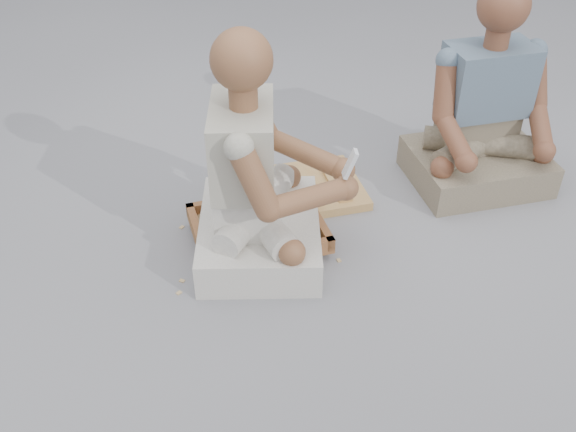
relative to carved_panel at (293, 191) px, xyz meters
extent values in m
plane|color=gray|center=(-0.03, -0.70, -0.02)|extent=(60.00, 60.00, 0.00)
cube|color=#A36C3F|center=(0.00, 0.00, 0.00)|extent=(0.64, 0.45, 0.04)
cube|color=brown|center=(-0.20, -0.30, 0.03)|extent=(0.55, 0.46, 0.02)
cube|color=brown|center=(-0.22, -0.11, 0.06)|extent=(0.51, 0.09, 0.05)
cube|color=brown|center=(-0.18, -0.49, 0.06)|extent=(0.51, 0.09, 0.05)
cube|color=brown|center=(0.04, -0.27, 0.06)|extent=(0.08, 0.41, 0.05)
cube|color=brown|center=(-0.44, -0.33, 0.06)|extent=(0.08, 0.41, 0.05)
cube|color=#CEB67A|center=(-0.20, -0.30, 0.04)|extent=(0.48, 0.40, 0.01)
cube|color=white|center=(-0.12, -0.36, 0.05)|extent=(0.10, 0.13, 0.00)
cylinder|color=tan|center=(-0.05, -0.27, 0.05)|extent=(0.06, 0.07, 0.02)
cube|color=white|center=(-0.22, -0.20, 0.05)|extent=(0.14, 0.08, 0.00)
cylinder|color=tan|center=(-0.12, -0.25, 0.05)|extent=(0.07, 0.05, 0.02)
cube|color=white|center=(-0.29, -0.38, 0.05)|extent=(0.15, 0.06, 0.00)
cylinder|color=tan|center=(-0.19, -0.35, 0.05)|extent=(0.07, 0.04, 0.02)
cube|color=white|center=(-0.10, -0.31, 0.05)|extent=(0.08, 0.14, 0.00)
cylinder|color=tan|center=(-0.06, -0.40, 0.05)|extent=(0.05, 0.07, 0.02)
cube|color=white|center=(-0.25, -0.25, 0.06)|extent=(0.15, 0.03, 0.00)
cylinder|color=tan|center=(-0.14, -0.24, 0.06)|extent=(0.07, 0.03, 0.02)
cube|color=white|center=(-0.25, -0.22, 0.05)|extent=(0.09, 0.14, 0.00)
cylinder|color=tan|center=(-0.19, -0.32, 0.05)|extent=(0.05, 0.07, 0.02)
cube|color=white|center=(-0.08, -0.39, 0.05)|extent=(0.08, 0.14, 0.00)
cylinder|color=tan|center=(-0.04, -0.49, 0.05)|extent=(0.05, 0.07, 0.02)
cube|color=white|center=(-0.30, -0.23, 0.05)|extent=(0.08, 0.14, 0.00)
cylinder|color=tan|center=(-0.25, -0.33, 0.05)|extent=(0.05, 0.07, 0.02)
cube|color=white|center=(-0.32, -0.31, 0.06)|extent=(0.13, 0.11, 0.00)
cylinder|color=tan|center=(-0.23, -0.25, 0.06)|extent=(0.07, 0.06, 0.02)
cube|color=white|center=(-0.24, -0.32, 0.05)|extent=(0.14, 0.08, 0.00)
cylinder|color=tan|center=(-0.14, -0.36, 0.05)|extent=(0.07, 0.05, 0.02)
cube|color=#CEB67A|center=(-0.43, -0.34, -0.02)|extent=(0.02, 0.02, 0.00)
cube|color=#CEB67A|center=(-0.20, -0.33, -0.02)|extent=(0.02, 0.02, 0.00)
cube|color=#CEB67A|center=(-0.12, 0.00, -0.02)|extent=(0.02, 0.02, 0.00)
cube|color=#CEB67A|center=(-0.25, -0.28, -0.02)|extent=(0.02, 0.02, 0.00)
cube|color=#CEB67A|center=(-0.52, -0.48, -0.02)|extent=(0.02, 0.02, 0.00)
cube|color=#CEB67A|center=(-0.11, 0.02, -0.02)|extent=(0.02, 0.02, 0.00)
cube|color=#CEB67A|center=(-0.38, 0.07, -0.02)|extent=(0.02, 0.02, 0.00)
cube|color=#CEB67A|center=(-0.26, -0.38, -0.02)|extent=(0.02, 0.02, 0.00)
cube|color=#CEB67A|center=(-0.53, -0.54, -0.02)|extent=(0.02, 0.02, 0.00)
cube|color=#CEB67A|center=(-0.50, -0.15, -0.02)|extent=(0.02, 0.02, 0.00)
cube|color=#CEB67A|center=(-0.35, -0.50, -0.02)|extent=(0.02, 0.02, 0.00)
cube|color=#CEB67A|center=(-0.23, -0.28, -0.02)|extent=(0.02, 0.02, 0.00)
cube|color=#CEB67A|center=(0.09, -0.47, -0.02)|extent=(0.02, 0.02, 0.00)
cube|color=beige|center=(-0.20, -0.34, 0.05)|extent=(0.55, 0.65, 0.15)
cube|color=beige|center=(-0.26, -0.33, 0.22)|extent=(0.25, 0.35, 0.18)
cube|color=#B1AE9C|center=(-0.25, -0.33, 0.46)|extent=(0.28, 0.39, 0.30)
sphere|color=brown|center=(-0.24, -0.33, 0.78)|extent=(0.21, 0.21, 0.21)
sphere|color=brown|center=(0.13, -0.33, 0.31)|extent=(0.09, 0.09, 0.09)
sphere|color=brown|center=(0.11, -0.45, 0.31)|extent=(0.09, 0.09, 0.09)
cube|color=gray|center=(0.84, -0.03, 0.05)|extent=(0.61, 0.49, 0.15)
cube|color=gray|center=(0.84, 0.03, 0.22)|extent=(0.33, 0.22, 0.18)
cube|color=slate|center=(0.84, 0.02, 0.46)|extent=(0.37, 0.24, 0.30)
sphere|color=brown|center=(0.84, 0.01, 0.78)|extent=(0.21, 0.21, 0.21)
sphere|color=brown|center=(1.03, -0.22, 0.23)|extent=(0.09, 0.09, 0.09)
sphere|color=brown|center=(0.68, -0.24, 0.23)|extent=(0.09, 0.09, 0.09)
cube|color=silver|center=(0.12, -0.45, 0.41)|extent=(0.06, 0.05, 0.11)
cube|color=black|center=(0.12, -0.45, 0.42)|extent=(0.02, 0.04, 0.03)
camera|label=1|loc=(-0.45, -2.30, 1.64)|focal=40.00mm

